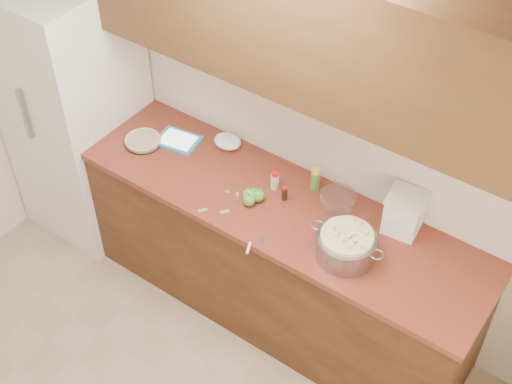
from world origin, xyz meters
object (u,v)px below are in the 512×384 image
Objects in this scene: pie at (143,141)px; flour_canister at (404,212)px; colander at (346,245)px; tablet at (178,140)px.

flour_canister reaches higher than pie.
pie is at bearing 177.32° from colander.
flour_canister is at bearing -3.84° from tablet.
colander is at bearing -2.68° from pie.
colander reaches higher than pie.
pie is at bearing -149.81° from tablet.
pie is 0.21m from tablet.
tablet is at bearing 39.44° from pie.
colander is 1.48× the size of tablet.
flour_canister is (1.58, 0.27, 0.10)m from pie.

